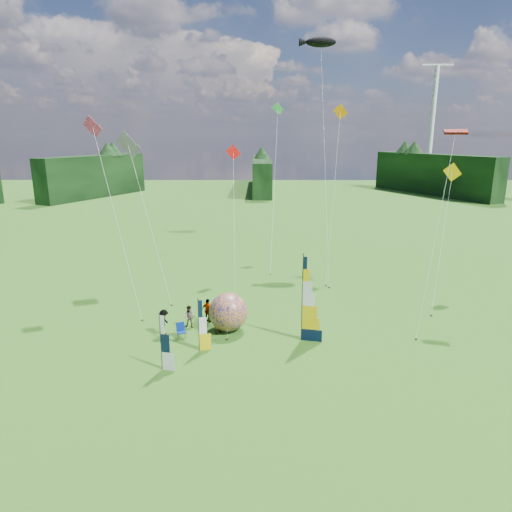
{
  "coord_description": "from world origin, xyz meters",
  "views": [
    {
      "loc": [
        -0.88,
        -23.21,
        12.76
      ],
      "look_at": [
        -1.0,
        4.0,
        5.5
      ],
      "focal_mm": 32.0,
      "sensor_mm": 36.0,
      "label": 1
    }
  ],
  "objects_px": {
    "side_banner_left": "(199,326)",
    "spectator_b": "(190,317)",
    "side_banner_far": "(161,343)",
    "spectator_c": "(164,322)",
    "bol_inflatable": "(228,312)",
    "feather_banner_main": "(302,299)",
    "camp_chair": "(181,331)",
    "kite_whale": "(325,147)",
    "spectator_a": "(218,320)",
    "spectator_d": "(208,311)"
  },
  "relations": [
    {
      "from": "side_banner_left",
      "to": "feather_banner_main",
      "type": "bearing_deg",
      "value": 3.1
    },
    {
      "from": "camp_chair",
      "to": "kite_whale",
      "type": "xyz_separation_m",
      "value": [
        11.14,
        16.26,
        11.18
      ]
    },
    {
      "from": "side_banner_left",
      "to": "spectator_b",
      "type": "distance_m",
      "value": 3.69
    },
    {
      "from": "kite_whale",
      "to": "side_banner_left",
      "type": "bearing_deg",
      "value": -135.84
    },
    {
      "from": "side_banner_far",
      "to": "spectator_a",
      "type": "distance_m",
      "value": 5.65
    },
    {
      "from": "side_banner_left",
      "to": "spectator_b",
      "type": "xyz_separation_m",
      "value": [
        -1.07,
        3.43,
        -0.85
      ]
    },
    {
      "from": "camp_chair",
      "to": "kite_whale",
      "type": "relative_size",
      "value": 0.04
    },
    {
      "from": "side_banner_far",
      "to": "kite_whale",
      "type": "bearing_deg",
      "value": 74.09
    },
    {
      "from": "spectator_b",
      "to": "camp_chair",
      "type": "bearing_deg",
      "value": -91.17
    },
    {
      "from": "camp_chair",
      "to": "feather_banner_main",
      "type": "bearing_deg",
      "value": -23.54
    },
    {
      "from": "side_banner_far",
      "to": "spectator_a",
      "type": "xyz_separation_m",
      "value": [
        2.72,
        4.9,
        -0.74
      ]
    },
    {
      "from": "feather_banner_main",
      "to": "spectator_b",
      "type": "height_order",
      "value": "feather_banner_main"
    },
    {
      "from": "feather_banner_main",
      "to": "bol_inflatable",
      "type": "height_order",
      "value": "feather_banner_main"
    },
    {
      "from": "spectator_a",
      "to": "spectator_d",
      "type": "height_order",
      "value": "spectator_a"
    },
    {
      "from": "feather_banner_main",
      "to": "side_banner_left",
      "type": "relative_size",
      "value": 1.7
    },
    {
      "from": "side_banner_far",
      "to": "spectator_b",
      "type": "xyz_separation_m",
      "value": [
        0.72,
        5.76,
        -0.85
      ]
    },
    {
      "from": "spectator_a",
      "to": "camp_chair",
      "type": "distance_m",
      "value": 2.47
    },
    {
      "from": "side_banner_left",
      "to": "spectator_a",
      "type": "height_order",
      "value": "side_banner_left"
    },
    {
      "from": "side_banner_far",
      "to": "kite_whale",
      "type": "xyz_separation_m",
      "value": [
        11.56,
        20.32,
        10.06
      ]
    },
    {
      "from": "bol_inflatable",
      "to": "spectator_c",
      "type": "height_order",
      "value": "bol_inflatable"
    },
    {
      "from": "spectator_d",
      "to": "side_banner_left",
      "type": "bearing_deg",
      "value": 119.82
    },
    {
      "from": "spectator_c",
      "to": "side_banner_far",
      "type": "bearing_deg",
      "value": -162.6
    },
    {
      "from": "bol_inflatable",
      "to": "spectator_d",
      "type": "distance_m",
      "value": 2.07
    },
    {
      "from": "spectator_c",
      "to": "camp_chair",
      "type": "relative_size",
      "value": 1.7
    },
    {
      "from": "spectator_a",
      "to": "camp_chair",
      "type": "relative_size",
      "value": 1.74
    },
    {
      "from": "spectator_a",
      "to": "kite_whale",
      "type": "relative_size",
      "value": 0.08
    },
    {
      "from": "bol_inflatable",
      "to": "spectator_b",
      "type": "distance_m",
      "value": 2.73
    },
    {
      "from": "side_banner_left",
      "to": "side_banner_far",
      "type": "distance_m",
      "value": 2.94
    },
    {
      "from": "bol_inflatable",
      "to": "spectator_c",
      "type": "distance_m",
      "value": 4.25
    },
    {
      "from": "spectator_d",
      "to": "spectator_b",
      "type": "bearing_deg",
      "value": 71.1
    },
    {
      "from": "side_banner_far",
      "to": "spectator_c",
      "type": "distance_m",
      "value": 4.72
    },
    {
      "from": "spectator_a",
      "to": "spectator_c",
      "type": "xyz_separation_m",
      "value": [
        -3.51,
        -0.3,
        -0.02
      ]
    },
    {
      "from": "camp_chair",
      "to": "spectator_b",
      "type": "bearing_deg",
      "value": 58.17
    },
    {
      "from": "bol_inflatable",
      "to": "camp_chair",
      "type": "height_order",
      "value": "bol_inflatable"
    },
    {
      "from": "feather_banner_main",
      "to": "side_banner_far",
      "type": "relative_size",
      "value": 1.7
    },
    {
      "from": "side_banner_far",
      "to": "spectator_d",
      "type": "relative_size",
      "value": 1.91
    },
    {
      "from": "bol_inflatable",
      "to": "side_banner_left",
      "type": "bearing_deg",
      "value": -117.36
    },
    {
      "from": "feather_banner_main",
      "to": "kite_whale",
      "type": "bearing_deg",
      "value": 90.57
    },
    {
      "from": "spectator_a",
      "to": "spectator_c",
      "type": "height_order",
      "value": "spectator_a"
    },
    {
      "from": "side_banner_far",
      "to": "side_banner_left",
      "type": "bearing_deg",
      "value": 66.12
    },
    {
      "from": "feather_banner_main",
      "to": "camp_chair",
      "type": "xyz_separation_m",
      "value": [
        -7.71,
        0.23,
        -2.26
      ]
    },
    {
      "from": "feather_banner_main",
      "to": "spectator_c",
      "type": "distance_m",
      "value": 9.15
    },
    {
      "from": "bol_inflatable",
      "to": "kite_whale",
      "type": "distance_m",
      "value": 19.95
    },
    {
      "from": "feather_banner_main",
      "to": "spectator_d",
      "type": "xyz_separation_m",
      "value": [
        -6.27,
        2.9,
        -1.92
      ]
    },
    {
      "from": "spectator_c",
      "to": "spectator_d",
      "type": "relative_size",
      "value": 1.02
    },
    {
      "from": "feather_banner_main",
      "to": "camp_chair",
      "type": "relative_size",
      "value": 5.4
    },
    {
      "from": "spectator_c",
      "to": "side_banner_left",
      "type": "bearing_deg",
      "value": -123.5
    },
    {
      "from": "bol_inflatable",
      "to": "spectator_b",
      "type": "bearing_deg",
      "value": 171.89
    },
    {
      "from": "bol_inflatable",
      "to": "spectator_a",
      "type": "bearing_deg",
      "value": -143.26
    },
    {
      "from": "bol_inflatable",
      "to": "spectator_a",
      "type": "distance_m",
      "value": 0.91
    }
  ]
}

